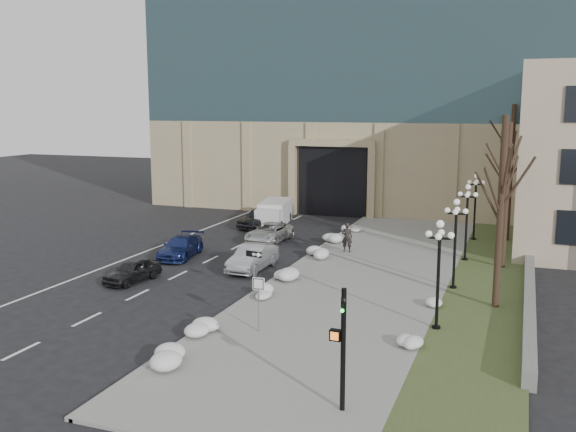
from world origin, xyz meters
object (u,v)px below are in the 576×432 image
car_c (181,247)px  lamppost_b (456,232)px  box_truck (274,213)px  keep_sign (259,293)px  car_e (260,218)px  one_way_sign (256,260)px  lamppost_a (439,260)px  lamppost_c (467,212)px  pedestrian (347,237)px  traffic_signal (342,352)px  car_d (269,233)px  lamppost_d (475,198)px  car_a (132,271)px  car_b (253,258)px

car_c → lamppost_b: (16.85, -1.43, 2.42)m
box_truck → keep_sign: keep_sign is taller
car_e → one_way_sign: (7.28, -17.65, 1.25)m
lamppost_a → lamppost_c: size_ratio=1.00×
lamppost_a → lamppost_b: size_ratio=1.00×
car_e → keep_sign: size_ratio=1.87×
pedestrian → traffic_signal: size_ratio=0.48×
car_c → car_d: (3.49, 6.22, -0.00)m
box_truck → one_way_sign: bearing=-81.1°
lamppost_d → lamppost_a: bearing=-90.0°
box_truck → lamppost_b: lamppost_b is taller
car_d → lamppost_c: (13.36, -1.15, 2.42)m
car_c → one_way_sign: (8.04, -6.69, 1.37)m
lamppost_a → box_truck: bearing=127.1°
car_e → lamppost_b: size_ratio=0.95×
box_truck → lamppost_b: (15.57, -14.10, 2.19)m
car_a → car_b: (5.08, 4.59, 0.12)m
car_c → pedestrian: pedestrian is taller
lamppost_a → lamppost_c: same height
pedestrian → lamppost_c: lamppost_c is taller
pedestrian → lamppost_a: size_ratio=0.40×
car_b → lamppost_b: bearing=0.1°
car_a → car_c: (-0.43, 5.93, 0.05)m
lamppost_b → keep_sign: bearing=-126.0°
car_a → traffic_signal: traffic_signal is taller
keep_sign → lamppost_c: (6.89, 16.00, 1.29)m
car_c → car_d: size_ratio=0.96×
car_b → lamppost_b: lamppost_b is taller
car_b → lamppost_b: 11.58m
pedestrian → lamppost_a: lamppost_a is taller
box_truck → lamppost_c: size_ratio=1.26×
car_a → lamppost_d: bearing=55.5°
car_b → box_truck: 14.63m
pedestrian → traffic_signal: (5.56, -21.08, 0.92)m
car_e → keep_sign: keep_sign is taller
keep_sign → lamppost_b: 11.81m
car_b → car_c: size_ratio=0.98×
lamppost_a → lamppost_d: size_ratio=1.00×
car_e → car_b: bearing=-58.5°
one_way_sign → car_b: bearing=124.3°
car_d → lamppost_d: bearing=24.0°
pedestrian → traffic_signal: bearing=94.6°
lamppost_a → lamppost_b: bearing=90.0°
car_b → lamppost_a: (11.34, -6.60, 2.34)m
car_a → lamppost_b: lamppost_b is taller
lamppost_d → car_a: bearing=-133.2°
pedestrian → lamppost_d: size_ratio=0.40×
car_b → box_truck: size_ratio=0.74×
traffic_signal → car_e: bearing=120.5°
car_d → lamppost_c: size_ratio=0.99×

